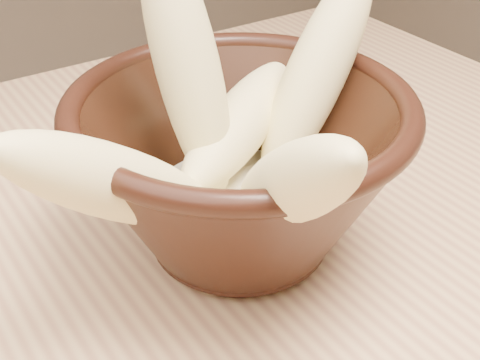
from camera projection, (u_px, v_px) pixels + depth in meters
name	position (u px, v px, depth m)	size (l,w,h in m)	color
bowl	(240.00, 167.00, 0.46)	(0.24, 0.24, 0.13)	black
milk_puddle	(240.00, 204.00, 0.48)	(0.13, 0.13, 0.02)	beige
banana_upright	(188.00, 67.00, 0.44)	(0.04, 0.04, 0.19)	#F2E48F
banana_left	(120.00, 184.00, 0.39)	(0.04, 0.04, 0.18)	#F2E48F
banana_right	(316.00, 73.00, 0.48)	(0.04, 0.04, 0.17)	#F2E48F
banana_across	(240.00, 124.00, 0.48)	(0.04, 0.04, 0.15)	#F2E48F
banana_front	(290.00, 185.00, 0.37)	(0.04, 0.04, 0.20)	#F2E48F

